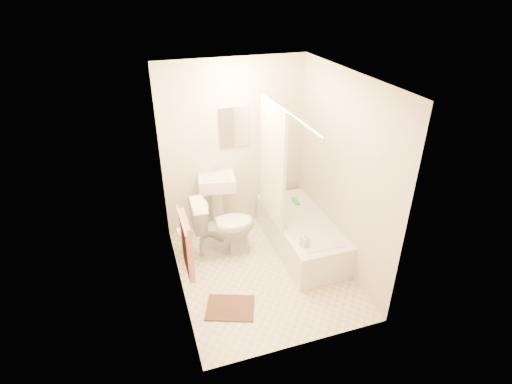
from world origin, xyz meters
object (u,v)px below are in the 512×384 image
object	(u,v)px
sink	(218,201)
bathtub	(301,234)
toilet	(224,227)
bath_mat	(230,308)
soap_bottle	(305,240)

from	to	relation	value
sink	bathtub	size ratio (longest dim) A/B	0.60
toilet	bath_mat	size ratio (longest dim) A/B	1.53
toilet	soap_bottle	xyz separation A→B (m)	(0.79, -0.79, 0.15)
toilet	sink	xyz separation A→B (m)	(0.05, 0.52, 0.08)
bathtub	soap_bottle	xyz separation A→B (m)	(-0.21, -0.55, 0.32)
sink	bath_mat	xyz separation A→B (m)	(-0.25, -1.56, -0.47)
toilet	bath_mat	world-z (taller)	toilet
sink	bath_mat	world-z (taller)	sink
toilet	bath_mat	bearing A→B (deg)	170.66
sink	bathtub	bearing A→B (deg)	-29.34
toilet	bathtub	size ratio (longest dim) A/B	0.51
toilet	soap_bottle	distance (m)	1.13
sink	bath_mat	bearing A→B (deg)	-89.76
bath_mat	bathtub	bearing A→B (deg)	33.71
toilet	sink	bearing A→B (deg)	-3.86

